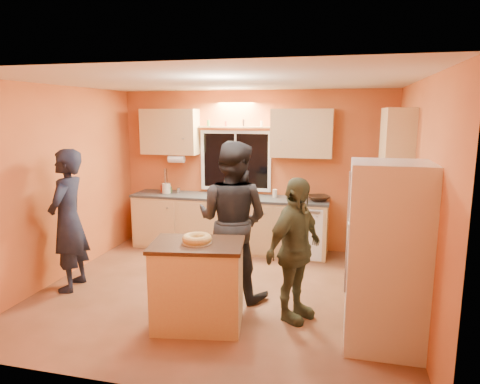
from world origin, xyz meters
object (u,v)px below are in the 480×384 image
(person_center, at_px, (232,220))
(person_left, at_px, (68,220))
(refrigerator, at_px, (387,256))
(island, at_px, (198,284))
(person_right, at_px, (295,250))

(person_center, bearing_deg, person_left, 19.12)
(refrigerator, distance_m, person_center, 1.88)
(refrigerator, height_order, island, refrigerator)
(person_left, height_order, person_right, person_left)
(refrigerator, distance_m, person_left, 3.82)
(island, bearing_deg, person_right, 13.21)
(refrigerator, bearing_deg, island, -177.47)
(refrigerator, relative_size, person_center, 0.94)
(island, distance_m, person_left, 2.05)
(island, relative_size, person_right, 0.66)
(refrigerator, distance_m, person_right, 0.97)
(refrigerator, height_order, person_left, person_left)
(person_right, bearing_deg, person_left, 114.47)
(island, bearing_deg, person_left, 154.42)
(refrigerator, xyz_separation_m, person_left, (-3.79, 0.48, 0.00))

